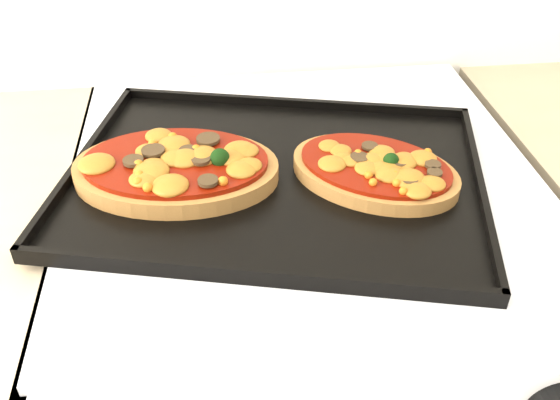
{
  "coord_description": "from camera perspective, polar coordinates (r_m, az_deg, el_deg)",
  "views": [
    {
      "loc": [
        -0.12,
        1.06,
        1.35
      ],
      "look_at": [
        -0.05,
        1.64,
        0.92
      ],
      "focal_mm": 40.0,
      "sensor_mm": 36.0,
      "label": 1
    }
  ],
  "objects": [
    {
      "name": "stove",
      "position": [
        1.11,
        1.69,
        -17.34
      ],
      "size": [
        0.6,
        0.6,
        0.91
      ],
      "primitive_type": "cube",
      "color": "white",
      "rests_on": "floor"
    },
    {
      "name": "baking_tray",
      "position": [
        0.76,
        -0.45,
        2.35
      ],
      "size": [
        0.57,
        0.48,
        0.02
      ],
      "primitive_type": "cube",
      "rotation": [
        0.0,
        0.0,
        -0.25
      ],
      "color": "black",
      "rests_on": "stove"
    },
    {
      "name": "pizza_left",
      "position": [
        0.76,
        -9.52,
        3.06
      ],
      "size": [
        0.27,
        0.2,
        0.04
      ],
      "primitive_type": null,
      "rotation": [
        0.0,
        0.0,
        -0.14
      ],
      "color": "#A56F39",
      "rests_on": "baking_tray"
    },
    {
      "name": "pizza_right",
      "position": [
        0.76,
        8.66,
        2.88
      ],
      "size": [
        0.25,
        0.23,
        0.03
      ],
      "primitive_type": null,
      "rotation": [
        0.0,
        0.0,
        -0.58
      ],
      "color": "#A56F39",
      "rests_on": "baking_tray"
    }
  ]
}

